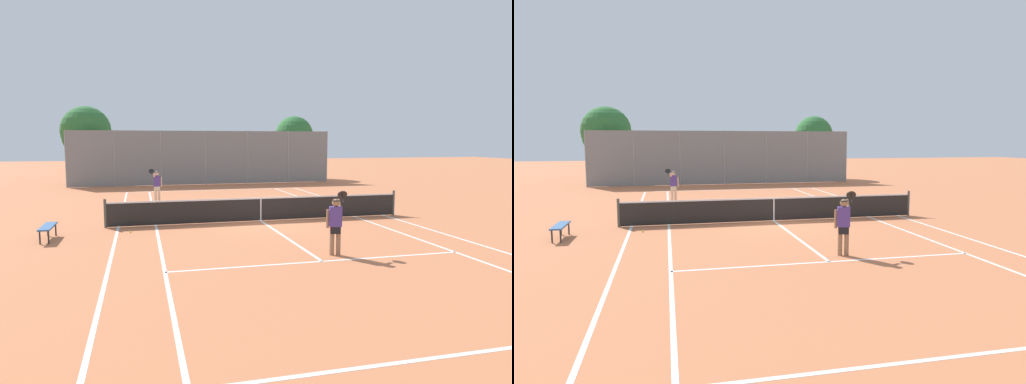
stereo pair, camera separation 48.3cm
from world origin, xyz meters
TOP-DOWN VIEW (x-y plane):
  - ground_plane at (0.00, 0.00)m, footprint 120.00×120.00m
  - court_line_markings at (0.00, 0.00)m, footprint 11.10×23.90m
  - tennis_net at (0.00, 0.00)m, footprint 12.00×0.10m
  - player_near_side at (0.62, -5.83)m, footprint 0.80×0.70m
  - player_far_left at (-3.82, 6.86)m, footprint 0.69×0.73m
  - loose_tennis_ball_0 at (-5.04, -1.19)m, footprint 0.07×0.07m
  - loose_tennis_ball_1 at (-3.51, 2.00)m, footprint 0.07×0.07m
  - loose_tennis_ball_2 at (2.80, 3.00)m, footprint 0.07×0.07m
  - loose_tennis_ball_3 at (3.87, 1.86)m, footprint 0.07×0.07m
  - courtside_bench at (-7.61, -1.70)m, footprint 0.36×1.50m
  - back_fence at (0.00, 15.84)m, footprint 19.21×0.08m
  - tree_behind_left at (-8.53, 18.11)m, footprint 3.60×3.60m
  - tree_behind_right at (8.26, 19.78)m, footprint 3.24×3.24m

SIDE VIEW (x-z plane):
  - ground_plane at x=0.00m, z-range 0.00..0.00m
  - court_line_markings at x=0.00m, z-range 0.00..0.01m
  - loose_tennis_ball_0 at x=-5.04m, z-range 0.00..0.07m
  - loose_tennis_ball_1 at x=-3.51m, z-range 0.00..0.07m
  - loose_tennis_ball_2 at x=2.80m, z-range 0.00..0.07m
  - loose_tennis_ball_3 at x=3.87m, z-range 0.00..0.07m
  - courtside_bench at x=-7.61m, z-range 0.18..0.64m
  - tennis_net at x=0.00m, z-range -0.03..1.04m
  - player_near_side at x=0.62m, z-range 0.04..1.81m
  - player_far_left at x=-3.82m, z-range 0.04..1.81m
  - back_fence at x=0.00m, z-range 0.00..3.94m
  - tree_behind_right at x=8.26m, z-range 0.96..6.24m
  - tree_behind_left at x=-8.53m, z-range 0.93..6.66m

